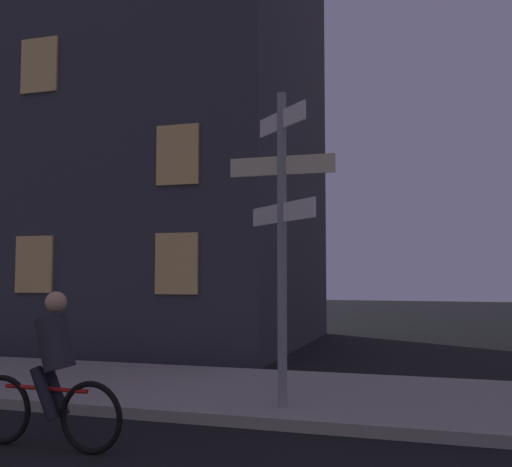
% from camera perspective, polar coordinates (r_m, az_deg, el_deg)
% --- Properties ---
extents(sidewalk_kerb, '(40.00, 3.39, 0.14)m').
position_cam_1_polar(sidewalk_kerb, '(8.89, 1.06, -15.07)').
color(sidewalk_kerb, '#9E9991').
rests_on(sidewalk_kerb, ground_plane).
extents(signpost, '(1.38, 1.09, 3.98)m').
position_cam_1_polar(signpost, '(7.57, 2.49, 1.16)').
color(signpost, gray).
rests_on(signpost, sidewalk_kerb).
extents(cyclist, '(1.82, 0.34, 1.61)m').
position_cam_1_polar(cyclist, '(6.65, -19.08, -12.70)').
color(cyclist, black).
rests_on(cyclist, ground_plane).
extents(building_left_block, '(13.12, 7.37, 15.91)m').
position_cam_1_polar(building_left_block, '(18.45, -17.01, 15.77)').
color(building_left_block, '#383842').
rests_on(building_left_block, ground_plane).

